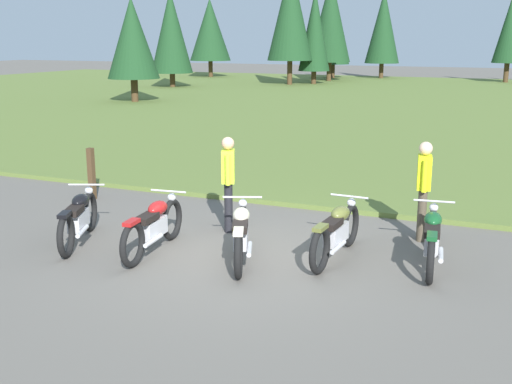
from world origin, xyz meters
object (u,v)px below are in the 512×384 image
at_px(rider_near_row_end, 228,178).
at_px(motorcycle_olive, 337,231).
at_px(motorcycle_red, 154,226).
at_px(rider_checking_bike, 424,185).
at_px(motorcycle_black, 79,218).
at_px(trail_marker_post, 91,174).
at_px(motorcycle_cream, 241,234).
at_px(motorcycle_british_green, 432,238).

bearing_deg(rider_near_row_end, motorcycle_olive, -17.20).
xyz_separation_m(motorcycle_red, rider_checking_bike, (3.77, 2.35, 0.51)).
relative_size(motorcycle_black, trail_marker_post, 1.81).
xyz_separation_m(rider_checking_bike, rider_near_row_end, (-3.19, -0.83, 0.00)).
bearing_deg(trail_marker_post, motorcycle_cream, -26.67).
distance_m(motorcycle_red, motorcycle_olive, 2.86).
distance_m(motorcycle_black, motorcycle_red, 1.38).
bearing_deg(motorcycle_red, trail_marker_post, 141.64).
bearing_deg(motorcycle_british_green, motorcycle_black, -167.96).
relative_size(motorcycle_black, motorcycle_red, 0.94).
height_order(motorcycle_black, rider_near_row_end, rider_near_row_end).
bearing_deg(motorcycle_olive, motorcycle_british_green, 9.12).
relative_size(rider_near_row_end, trail_marker_post, 1.53).
relative_size(motorcycle_british_green, rider_checking_bike, 1.25).
bearing_deg(motorcycle_cream, rider_near_row_end, 122.63).
distance_m(motorcycle_olive, motorcycle_british_green, 1.41).
distance_m(motorcycle_british_green, rider_checking_bike, 1.42).
bearing_deg(rider_checking_bike, motorcycle_black, -154.55).
xyz_separation_m(motorcycle_cream, rider_checking_bike, (2.33, 2.19, 0.51)).
relative_size(motorcycle_olive, motorcycle_british_green, 1.00).
relative_size(motorcycle_black, rider_checking_bike, 1.18).
relative_size(motorcycle_red, rider_near_row_end, 1.26).
bearing_deg(motorcycle_olive, rider_checking_bike, 55.44).
bearing_deg(rider_near_row_end, motorcycle_british_green, -7.15).
bearing_deg(motorcycle_red, rider_near_row_end, 69.23).
height_order(motorcycle_red, motorcycle_olive, same).
distance_m(motorcycle_red, rider_near_row_end, 1.70).
bearing_deg(motorcycle_cream, motorcycle_red, -173.65).
height_order(motorcycle_red, motorcycle_cream, same).
bearing_deg(motorcycle_red, motorcycle_british_green, 14.53).
distance_m(motorcycle_olive, rider_near_row_end, 2.32).
xyz_separation_m(motorcycle_cream, trail_marker_post, (-4.50, 2.26, 0.11)).
bearing_deg(trail_marker_post, motorcycle_black, -56.39).
relative_size(motorcycle_black, rider_near_row_end, 1.18).
distance_m(motorcycle_olive, trail_marker_post, 6.01).
bearing_deg(rider_near_row_end, rider_checking_bike, 14.59).
xyz_separation_m(motorcycle_cream, rider_near_row_end, (-0.87, 1.36, 0.51)).
relative_size(motorcycle_cream, motorcycle_british_green, 0.95).
height_order(motorcycle_olive, rider_checking_bike, rider_checking_bike).
bearing_deg(rider_checking_bike, motorcycle_olive, -124.56).
relative_size(motorcycle_cream, rider_checking_bike, 1.19).
bearing_deg(motorcycle_red, motorcycle_black, -175.67).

